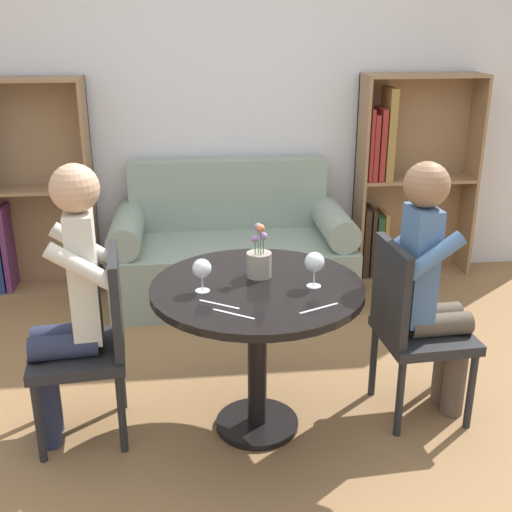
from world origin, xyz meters
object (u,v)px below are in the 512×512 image
person_left (69,300)px  wine_glass_right (315,263)px  chair_left (93,339)px  couch (232,253)px  bookshelf_left (12,194)px  person_right (432,285)px  wine_glass_left (202,269)px  chair_right (411,323)px  bookshelf_right (399,182)px  flower_vase (259,261)px

person_left → wine_glass_right: bearing=80.6°
chair_left → wine_glass_right: bearing=79.5°
couch → chair_left: 1.73m
bookshelf_left → person_right: 2.96m
wine_glass_left → wine_glass_right: size_ratio=0.93×
chair_right → bookshelf_right: bearing=-19.7°
couch → person_left: person_left is taller
bookshelf_left → wine_glass_left: 2.29m
chair_left → person_left: person_left is taller
wine_glass_left → couch: bearing=81.5°
wine_glass_left → flower_vase: flower_vase is taller
wine_glass_left → person_left: bearing=172.7°
person_right → chair_left: bearing=86.5°
chair_right → person_left: person_left is taller
bookshelf_left → flower_vase: 2.34m
person_right → flower_vase: bearing=82.8°
person_right → wine_glass_right: size_ratio=7.92×
couch → person_right: 1.79m
couch → person_left: 1.81m
wine_glass_right → flower_vase: 0.27m
wine_glass_left → flower_vase: (0.26, 0.14, -0.03)m
wine_glass_left → wine_glass_right: bearing=-0.3°
couch → person_right: person_right is taller
bookshelf_right → wine_glass_right: bookshelf_right is taller
couch → wine_glass_right: size_ratio=10.13×
wine_glass_left → chair_right: bearing=4.8°
bookshelf_left → bookshelf_right: (2.78, 0.00, 0.01)m
bookshelf_right → person_right: bearing=-103.6°
wine_glass_left → bookshelf_right: bearing=51.6°
bookshelf_right → chair_right: bookshelf_right is taller
person_left → person_right: size_ratio=1.02×
wine_glass_right → couch: bearing=98.6°
chair_left → chair_right: bearing=84.6°
chair_left → person_right: size_ratio=0.71×
couch → bookshelf_left: bookshelf_left is taller
wine_glass_right → chair_right: bearing=9.8°
couch → chair_left: (-0.75, -1.55, 0.18)m
chair_left → person_left: (-0.08, -0.01, 0.20)m
chair_left → chair_right: 1.49m
bookshelf_right → chair_left: bookshelf_right is taller
person_right → bookshelf_right: bearing=-17.3°
wine_glass_left → chair_left: bearing=170.1°
chair_right → wine_glass_right: wine_glass_right is taller
person_left → wine_glass_left: size_ratio=8.73×
wine_glass_left → wine_glass_right: 0.49m
bookshelf_right → person_right: bookshelf_right is taller
chair_left → person_left: bearing=-86.3°
person_right → flower_vase: person_right is taller
wine_glass_left → wine_glass_right: wine_glass_right is taller
person_right → flower_vase: 0.83m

